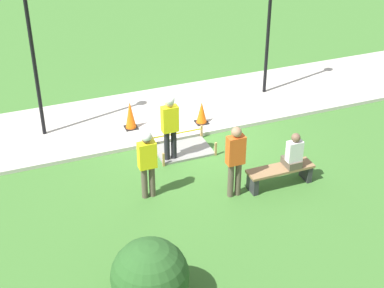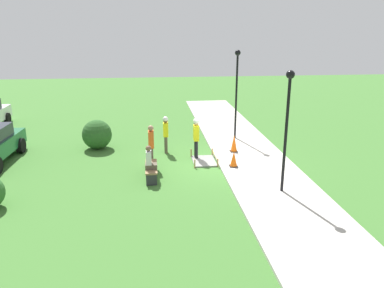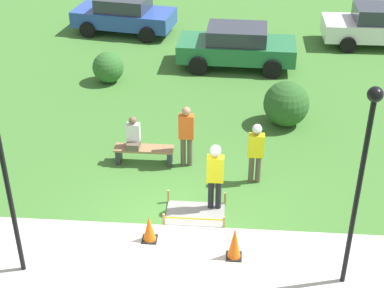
{
  "view_description": "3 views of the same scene",
  "coord_description": "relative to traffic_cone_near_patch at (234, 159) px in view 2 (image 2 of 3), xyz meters",
  "views": [
    {
      "loc": [
        4.91,
        12.62,
        7.86
      ],
      "look_at": [
        0.72,
        1.95,
        1.06
      ],
      "focal_mm": 55.0,
      "sensor_mm": 36.0,
      "label": 1
    },
    {
      "loc": [
        -14.53,
        2.71,
        5.44
      ],
      "look_at": [
        0.17,
        1.08,
        0.89
      ],
      "focal_mm": 35.0,
      "sensor_mm": 36.0,
      "label": 2
    },
    {
      "loc": [
        1.19,
        -10.67,
        8.72
      ],
      "look_at": [
        0.22,
        2.03,
        1.11
      ],
      "focal_mm": 55.0,
      "sensor_mm": 36.0,
      "label": 3
    }
  ],
  "objects": [
    {
      "name": "park_bench",
      "position": [
        -0.61,
        3.32,
        -0.08
      ],
      "size": [
        1.61,
        0.44,
        0.48
      ],
      "color": "#2D2D33",
      "rests_on": "ground_plane"
    },
    {
      "name": "wet_concrete_patch",
      "position": [
        0.95,
        1.08,
        -0.38
      ],
      "size": [
        1.45,
        1.0,
        0.37
      ],
      "color": "gray",
      "rests_on": "ground_plane"
    },
    {
      "name": "shrub_rounded_near",
      "position": [
        3.36,
        5.83,
        0.28
      ],
      "size": [
        1.38,
        1.38,
        1.38
      ],
      "color": "#285623",
      "rests_on": "ground_plane"
    },
    {
      "name": "bystander_in_orange_shirt",
      "position": [
        0.55,
        3.3,
        0.59
      ],
      "size": [
        0.4,
        0.23,
        1.77
      ],
      "color": "brown",
      "rests_on": "ground_plane"
    },
    {
      "name": "person_seated_on_bench",
      "position": [
        -0.89,
        3.37,
        0.42
      ],
      "size": [
        0.36,
        0.44,
        0.89
      ],
      "color": "brown",
      "rests_on": "park_bench"
    },
    {
      "name": "lamppost_near",
      "position": [
        4.13,
        -0.98,
        2.52
      ],
      "size": [
        0.28,
        0.28,
        4.39
      ],
      "color": "black",
      "rests_on": "sidewalk"
    },
    {
      "name": "traffic_cone_far_patch",
      "position": [
        1.9,
        -0.43,
        0.08
      ],
      "size": [
        0.34,
        0.34,
        0.79
      ],
      "color": "black",
      "rests_on": "sidewalk"
    },
    {
      "name": "ground_plane",
      "position": [
        0.54,
        0.54,
        -0.41
      ],
      "size": [
        60.0,
        60.0,
        0.0
      ],
      "primitive_type": "plane",
      "color": "#3D702D"
    },
    {
      "name": "worker_assistant",
      "position": [
        2.37,
        2.64,
        0.59
      ],
      "size": [
        0.4,
        0.25,
        1.7
      ],
      "color": "brown",
      "rests_on": "ground_plane"
    },
    {
      "name": "lamppost_far",
      "position": [
        -2.52,
        -1.14,
        2.36
      ],
      "size": [
        0.28,
        0.28,
        4.11
      ],
      "color": "black",
      "rests_on": "sidewalk"
    },
    {
      "name": "traffic_cone_near_patch",
      "position": [
        0.0,
        0.0,
        0.0
      ],
      "size": [
        0.34,
        0.34,
        0.64
      ],
      "color": "black",
      "rests_on": "sidewalk"
    },
    {
      "name": "worker_supervisor",
      "position": [
        1.39,
        1.37,
        0.67
      ],
      "size": [
        0.4,
        0.26,
        1.81
      ],
      "color": "black",
      "rests_on": "ground_plane"
    },
    {
      "name": "sidewalk",
      "position": [
        0.54,
        -1.01,
        -0.36
      ],
      "size": [
        28.0,
        3.11,
        0.1
      ],
      "color": "#BCB7AD",
      "rests_on": "ground_plane"
    }
  ]
}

